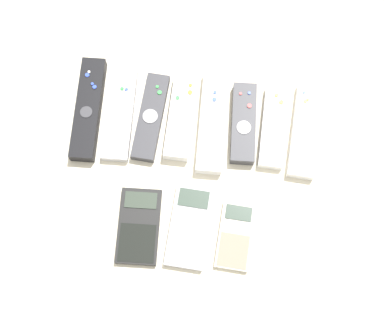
{
  "coord_description": "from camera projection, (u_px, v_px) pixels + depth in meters",
  "views": [
    {
      "loc": [
        0.03,
        -0.27,
        1.0
      ],
      "look_at": [
        0.0,
        0.03,
        0.01
      ],
      "focal_mm": 50.0,
      "sensor_mm": 36.0,
      "label": 1
    }
  ],
  "objects": [
    {
      "name": "ground_plane",
      "position": [
        190.0,
        181.0,
        1.03
      ],
      "size": [
        3.0,
        3.0,
        0.0
      ],
      "primitive_type": "plane",
      "color": "beige"
    },
    {
      "name": "remote_0",
      "position": [
        88.0,
        109.0,
        1.06
      ],
      "size": [
        0.05,
        0.21,
        0.03
      ],
      "rotation": [
        0.0,
        0.0,
        0.03
      ],
      "color": "black",
      "rests_on": "ground_plane"
    },
    {
      "name": "remote_1",
      "position": [
        120.0,
        114.0,
        1.07
      ],
      "size": [
        0.06,
        0.19,
        0.02
      ],
      "rotation": [
        0.0,
        0.0,
        0.03
      ],
      "color": "#B7B7BC",
      "rests_on": "ground_plane"
    },
    {
      "name": "remote_2",
      "position": [
        151.0,
        117.0,
        1.06
      ],
      "size": [
        0.06,
        0.18,
        0.02
      ],
      "rotation": [
        0.0,
        0.0,
        -0.06
      ],
      "color": "#333338",
      "rests_on": "ground_plane"
    },
    {
      "name": "remote_3",
      "position": [
        181.0,
        117.0,
        1.06
      ],
      "size": [
        0.05,
        0.18,
        0.03
      ],
      "rotation": [
        0.0,
        0.0,
        -0.02
      ],
      "color": "white",
      "rests_on": "ground_plane"
    },
    {
      "name": "remote_4",
      "position": [
        212.0,
        122.0,
        1.06
      ],
      "size": [
        0.05,
        0.21,
        0.03
      ],
      "rotation": [
        0.0,
        0.0,
        0.02
      ],
      "color": "white",
      "rests_on": "ground_plane"
    },
    {
      "name": "remote_5",
      "position": [
        243.0,
        123.0,
        1.06
      ],
      "size": [
        0.05,
        0.17,
        0.03
      ],
      "rotation": [
        0.0,
        0.0,
        0.04
      ],
      "color": "#333338",
      "rests_on": "ground_plane"
    },
    {
      "name": "remote_6",
      "position": [
        274.0,
        127.0,
        1.06
      ],
      "size": [
        0.05,
        0.17,
        0.02
      ],
      "rotation": [
        0.0,
        0.0,
        -0.03
      ],
      "color": "white",
      "rests_on": "ground_plane"
    },
    {
      "name": "remote_7",
      "position": [
        305.0,
        131.0,
        1.05
      ],
      "size": [
        0.06,
        0.2,
        0.02
      ],
      "rotation": [
        0.0,
        0.0,
        -0.06
      ],
      "color": "white",
      "rests_on": "ground_plane"
    },
    {
      "name": "calculator_0",
      "position": [
        139.0,
        226.0,
        1.0
      ],
      "size": [
        0.08,
        0.15,
        0.01
      ],
      "rotation": [
        0.0,
        0.0,
        0.04
      ],
      "color": "black",
      "rests_on": "ground_plane"
    },
    {
      "name": "calculator_1",
      "position": [
        189.0,
        226.0,
        1.0
      ],
      "size": [
        0.08,
        0.16,
        0.02
      ],
      "rotation": [
        0.0,
        0.0,
        -0.06
      ],
      "color": "#B2B2B7",
      "rests_on": "ground_plane"
    },
    {
      "name": "calculator_2",
      "position": [
        235.0,
        236.0,
        1.0
      ],
      "size": [
        0.07,
        0.13,
        0.01
      ],
      "rotation": [
        0.0,
        0.0,
        -0.06
      ],
      "color": "beige",
      "rests_on": "ground_plane"
    }
  ]
}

